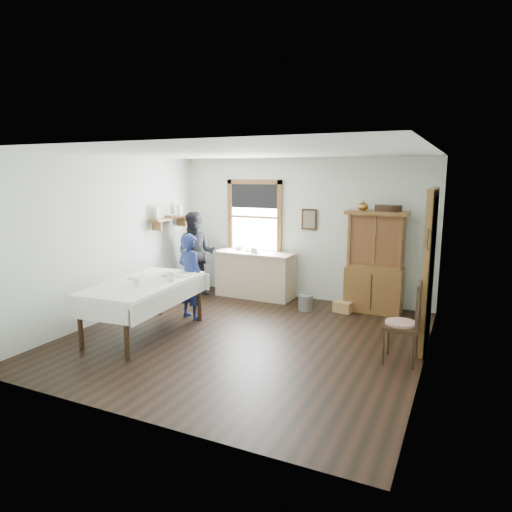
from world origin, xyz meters
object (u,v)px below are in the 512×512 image
object	(u,v)px
work_counter	(255,274)
woman_blue	(190,279)
dining_table	(145,308)
pail	(306,303)
wicker_basket	(343,307)
china_hutch	(375,262)
spindle_chair	(402,322)
figure_dark	(197,257)

from	to	relation	value
work_counter	woman_blue	size ratio (longest dim) A/B	1.17
dining_table	pail	bearing A→B (deg)	50.53
dining_table	wicker_basket	size ratio (longest dim) A/B	6.53
dining_table	china_hutch	bearing A→B (deg)	42.28
work_counter	wicker_basket	xyz separation A→B (m)	(1.84, -0.26, -0.36)
woman_blue	work_counter	bearing A→B (deg)	-87.69
work_counter	pail	size ratio (longest dim) A/B	5.70
spindle_chair	wicker_basket	bearing A→B (deg)	121.03
work_counter	china_hutch	bearing A→B (deg)	1.38
china_hutch	figure_dark	size ratio (longest dim) A/B	1.15
woman_blue	wicker_basket	bearing A→B (deg)	-131.92
work_counter	figure_dark	bearing A→B (deg)	-160.22
work_counter	pail	bearing A→B (deg)	-19.05
dining_table	spindle_chair	world-z (taller)	spindle_chair
woman_blue	pail	bearing A→B (deg)	-126.71
spindle_chair	figure_dark	distance (m)	4.50
work_counter	spindle_chair	world-z (taller)	spindle_chair
pail	woman_blue	distance (m)	2.10
spindle_chair	woman_blue	size ratio (longest dim) A/B	0.80
wicker_basket	woman_blue	size ratio (longest dim) A/B	0.23
spindle_chair	pail	distance (m)	2.49
figure_dark	woman_blue	bearing A→B (deg)	-85.54
dining_table	figure_dark	distance (m)	2.35
work_counter	wicker_basket	bearing A→B (deg)	-6.95
work_counter	figure_dark	size ratio (longest dim) A/B	1.01
dining_table	pail	world-z (taller)	dining_table
dining_table	spindle_chair	size ratio (longest dim) A/B	1.90
china_hutch	figure_dark	bearing A→B (deg)	-172.63
pail	figure_dark	distance (m)	2.40
woman_blue	spindle_chair	bearing A→B (deg)	-170.58
pail	wicker_basket	size ratio (longest dim) A/B	0.89
china_hutch	wicker_basket	bearing A→B (deg)	-148.98
woman_blue	figure_dark	bearing A→B (deg)	-46.02
spindle_chair	figure_dark	size ratio (longest dim) A/B	0.69
pail	woman_blue	bearing A→B (deg)	-142.51
spindle_chair	work_counter	bearing A→B (deg)	143.00
woman_blue	figure_dark	size ratio (longest dim) A/B	0.87
china_hutch	pail	world-z (taller)	china_hutch
work_counter	china_hutch	xyz separation A→B (m)	(2.31, 0.01, 0.44)
spindle_chair	woman_blue	world-z (taller)	woman_blue
spindle_chair	pail	bearing A→B (deg)	135.81
work_counter	dining_table	size ratio (longest dim) A/B	0.77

